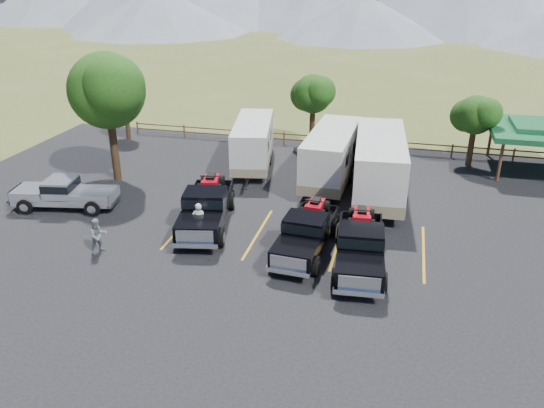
% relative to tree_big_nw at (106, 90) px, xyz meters
% --- Properties ---
extents(ground, '(320.00, 320.00, 0.00)m').
position_rel_tree_big_nw_xyz_m(ground, '(12.55, -9.03, -5.60)').
color(ground, '#4A5925').
rests_on(ground, ground).
extents(asphalt_lot, '(44.00, 34.00, 0.04)m').
position_rel_tree_big_nw_xyz_m(asphalt_lot, '(12.55, -6.03, -5.58)').
color(asphalt_lot, black).
rests_on(asphalt_lot, ground).
extents(stall_lines, '(12.12, 5.50, 0.01)m').
position_rel_tree_big_nw_xyz_m(stall_lines, '(12.55, -5.03, -5.55)').
color(stall_lines, '#BF8D16').
rests_on(stall_lines, asphalt_lot).
extents(tree_big_nw, '(5.54, 5.18, 7.84)m').
position_rel_tree_big_nw_xyz_m(tree_big_nw, '(0.00, 0.00, 0.00)').
color(tree_big_nw, black).
rests_on(tree_big_nw, ground).
extents(tree_ne_a, '(3.11, 2.92, 4.76)m').
position_rel_tree_big_nw_xyz_m(tree_ne_a, '(21.52, 7.99, -2.11)').
color(tree_ne_a, black).
rests_on(tree_ne_a, ground).
extents(tree_north, '(3.46, 3.24, 5.25)m').
position_rel_tree_big_nw_xyz_m(tree_north, '(10.52, 9.99, -1.76)').
color(tree_north, black).
rests_on(tree_north, ground).
extents(tree_nw_small, '(2.59, 2.43, 3.85)m').
position_rel_tree_big_nw_xyz_m(tree_nw_small, '(-3.48, 7.99, -2.81)').
color(tree_nw_small, black).
rests_on(tree_nw_small, ground).
extents(rail_fence, '(36.12, 0.12, 1.00)m').
position_rel_tree_big_nw_xyz_m(rail_fence, '(14.55, 9.47, -4.99)').
color(rail_fence, brown).
rests_on(rail_fence, ground).
extents(pavilion, '(6.20, 6.20, 3.22)m').
position_rel_tree_big_nw_xyz_m(pavilion, '(25.55, 7.97, -2.81)').
color(pavilion, brown).
rests_on(pavilion, ground).
extents(rig_left, '(3.37, 6.91, 2.21)m').
position_rel_tree_big_nw_xyz_m(rig_left, '(7.74, -4.71, -4.49)').
color(rig_left, black).
rests_on(rig_left, asphalt_lot).
extents(rig_center, '(2.47, 6.18, 2.02)m').
position_rel_tree_big_nw_xyz_m(rig_center, '(13.18, -6.05, -4.58)').
color(rig_center, black).
rests_on(rig_center, asphalt_lot).
extents(rig_right, '(2.64, 6.47, 2.11)m').
position_rel_tree_big_nw_xyz_m(rig_right, '(15.73, -6.82, -4.54)').
color(rig_right, black).
rests_on(rig_right, asphalt_lot).
extents(trailer_left, '(3.55, 8.79, 3.04)m').
position_rel_tree_big_nw_xyz_m(trailer_left, '(7.63, 4.33, -3.97)').
color(trailer_left, silver).
rests_on(trailer_left, asphalt_lot).
extents(trailer_center, '(2.75, 9.46, 3.28)m').
position_rel_tree_big_nw_xyz_m(trailer_center, '(13.03, 2.65, -3.84)').
color(trailer_center, silver).
rests_on(trailer_center, asphalt_lot).
extents(trailer_right, '(3.28, 10.38, 3.59)m').
position_rel_tree_big_nw_xyz_m(trailer_right, '(15.96, 1.04, -3.68)').
color(trailer_right, silver).
rests_on(trailer_right, asphalt_lot).
extents(pickup_silver, '(5.98, 2.85, 1.72)m').
position_rel_tree_big_nw_xyz_m(pickup_silver, '(-0.49, -4.66, -4.66)').
color(pickup_silver, '#A5A7AE').
rests_on(pickup_silver, asphalt_lot).
extents(person_a, '(0.77, 0.58, 1.90)m').
position_rel_tree_big_nw_xyz_m(person_a, '(7.95, -6.27, -4.61)').
color(person_a, '#BABABA').
rests_on(person_a, asphalt_lot).
extents(person_b, '(1.01, 1.05, 1.70)m').
position_rel_tree_big_nw_xyz_m(person_b, '(3.91, -8.63, -4.71)').
color(person_b, slate).
rests_on(person_b, asphalt_lot).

